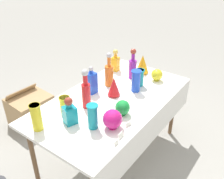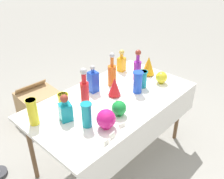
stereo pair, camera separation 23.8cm
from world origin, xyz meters
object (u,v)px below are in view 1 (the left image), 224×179
(round_bowl_2, at_px, (113,119))
(slender_vase_2, at_px, (36,117))
(tall_bottle_1, at_px, (109,74))
(tall_bottle_0, at_px, (133,66))
(fluted_vase_0, at_px, (114,87))
(slender_vase_1, at_px, (65,103))
(slender_vase_4, at_px, (140,77))
(square_decanter_1, at_px, (70,112))
(round_bowl_1, at_px, (123,108))
(cardboard_box_behind_left, at_px, (31,110))
(round_bowl_0, at_px, (157,75))
(square_decanter_0, at_px, (115,62))
(slender_vase_3, at_px, (136,80))
(tall_bottle_2, at_px, (86,91))
(square_decanter_2, at_px, (92,82))
(fluted_vase_1, at_px, (142,64))
(slender_vase_0, at_px, (93,116))

(round_bowl_2, bearing_deg, slender_vase_2, 127.81)
(round_bowl_2, bearing_deg, tall_bottle_1, 39.09)
(tall_bottle_0, relative_size, fluted_vase_0, 1.75)
(slender_vase_1, height_order, slender_vase_4, slender_vase_4)
(square_decanter_1, relative_size, round_bowl_2, 1.48)
(slender_vase_4, height_order, fluted_vase_0, fluted_vase_0)
(round_bowl_1, distance_m, cardboard_box_behind_left, 1.57)
(slender_vase_1, relative_size, round_bowl_0, 1.06)
(tall_bottle_0, height_order, square_decanter_0, tall_bottle_0)
(round_bowl_1, relative_size, round_bowl_2, 0.83)
(slender_vase_2, bearing_deg, cardboard_box_behind_left, 59.58)
(slender_vase_3, height_order, cardboard_box_behind_left, slender_vase_3)
(fluted_vase_0, bearing_deg, square_decanter_1, 176.14)
(slender_vase_1, height_order, slender_vase_2, slender_vase_2)
(tall_bottle_0, xyz_separation_m, tall_bottle_2, (-0.74, 0.03, 0.02))
(slender_vase_4, xyz_separation_m, round_bowl_0, (0.21, -0.10, -0.03))
(tall_bottle_2, xyz_separation_m, square_decanter_2, (0.22, 0.13, -0.04))
(slender_vase_1, height_order, slender_vase_3, slender_vase_3)
(tall_bottle_2, distance_m, square_decanter_0, 0.81)
(square_decanter_0, relative_size, fluted_vase_0, 1.34)
(tall_bottle_1, distance_m, slender_vase_1, 0.61)
(tall_bottle_0, xyz_separation_m, square_decanter_0, (0.04, 0.26, -0.03))
(fluted_vase_1, xyz_separation_m, round_bowl_0, (-0.07, -0.23, -0.04))
(tall_bottle_0, distance_m, square_decanter_0, 0.27)
(slender_vase_0, distance_m, slender_vase_2, 0.44)
(slender_vase_4, bearing_deg, slender_vase_3, -166.80)
(square_decanter_0, bearing_deg, cardboard_box_behind_left, 127.36)
(square_decanter_0, relative_size, cardboard_box_behind_left, 0.53)
(slender_vase_4, relative_size, fluted_vase_0, 0.93)
(tall_bottle_1, relative_size, round_bowl_1, 2.64)
(square_decanter_1, relative_size, slender_vase_2, 1.06)
(tall_bottle_1, relative_size, slender_vase_1, 2.62)
(square_decanter_2, bearing_deg, slender_vase_4, -37.14)
(tall_bottle_2, relative_size, round_bowl_0, 2.87)
(square_decanter_0, height_order, fluted_vase_0, square_decanter_0)
(slender_vase_1, distance_m, round_bowl_0, 1.08)
(square_decanter_2, xyz_separation_m, round_bowl_1, (-0.13, -0.46, -0.05))
(fluted_vase_0, height_order, cardboard_box_behind_left, fluted_vase_0)
(round_bowl_0, xyz_separation_m, round_bowl_2, (-0.95, -0.09, 0.02))
(tall_bottle_2, distance_m, slender_vase_4, 0.66)
(slender_vase_0, bearing_deg, slender_vase_4, 4.11)
(tall_bottle_1, bearing_deg, round_bowl_1, -130.66)
(slender_vase_4, bearing_deg, square_decanter_1, 171.48)
(square_decanter_0, xyz_separation_m, round_bowl_1, (-0.68, -0.57, -0.04))
(tall_bottle_1, bearing_deg, slender_vase_1, 176.51)
(square_decanter_2, distance_m, fluted_vase_0, 0.23)
(square_decanter_1, height_order, slender_vase_2, square_decanter_1)
(square_decanter_1, distance_m, slender_vase_1, 0.19)
(slender_vase_0, bearing_deg, square_decanter_0, 26.00)
(slender_vase_2, relative_size, round_bowl_0, 1.76)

